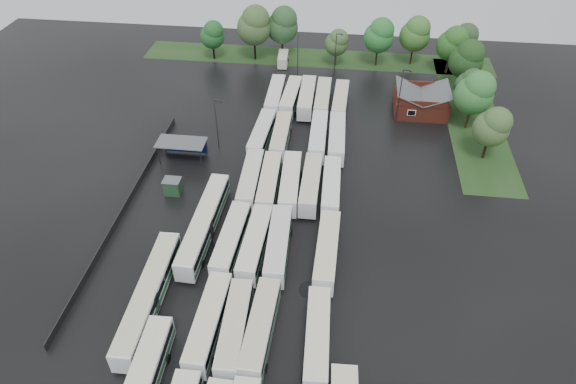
# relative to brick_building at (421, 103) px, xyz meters

# --- Properties ---
(ground) EXTENTS (160.00, 160.00, 0.00)m
(ground) POSITION_rel_brick_building_xyz_m (-24.00, -42.77, -1.87)
(ground) COLOR black
(ground) RESTS_ON ground
(brick_building) EXTENTS (10.07, 8.60, 5.39)m
(brick_building) POSITION_rel_brick_building_xyz_m (0.00, 0.00, 0.00)
(brick_building) COLOR maroon
(brick_building) RESTS_ON ground
(wash_shed) EXTENTS (8.20, 4.20, 3.58)m
(wash_shed) POSITION_rel_brick_building_xyz_m (-41.20, -20.74, 1.12)
(wash_shed) COLOR #2D2D30
(wash_shed) RESTS_ON ground
(utility_hut) EXTENTS (2.70, 2.20, 2.62)m
(utility_hut) POSITION_rel_brick_building_xyz_m (-40.20, -30.17, -0.55)
(utility_hut) COLOR #1E3F23
(utility_hut) RESTS_ON ground
(grass_strip_north) EXTENTS (80.00, 10.00, 0.01)m
(grass_strip_north) POSITION_rel_brick_building_xyz_m (-22.00, 22.03, -1.86)
(grass_strip_north) COLOR #203D17
(grass_strip_north) RESTS_ON ground
(grass_strip_east) EXTENTS (10.00, 50.00, 0.01)m
(grass_strip_east) POSITION_rel_brick_building_xyz_m (10.00, 0.03, -1.86)
(grass_strip_east) COLOR #203D17
(grass_strip_east) RESTS_ON ground
(west_fence) EXTENTS (0.10, 50.00, 1.20)m
(west_fence) POSITION_rel_brick_building_xyz_m (-46.20, -34.77, -1.27)
(west_fence) COLOR #2D2D30
(west_fence) RESTS_ON ground
(bus_r1c0) EXTENTS (2.95, 12.91, 3.58)m
(bus_r1c0) POSITION_rel_brick_building_xyz_m (-28.24, -54.92, 0.10)
(bus_r1c0) COLOR white
(bus_r1c0) RESTS_ON ground
(bus_r1c1) EXTENTS (3.13, 12.53, 3.46)m
(bus_r1c1) POSITION_rel_brick_building_xyz_m (-25.10, -55.36, 0.04)
(bus_r1c1) COLOR white
(bus_r1c1) RESTS_ON ground
(bus_r1c2) EXTENTS (3.07, 12.76, 3.53)m
(bus_r1c2) POSITION_rel_brick_building_xyz_m (-22.17, -55.00, 0.08)
(bus_r1c2) COLOR white
(bus_r1c2) RESTS_ON ground
(bus_r1c4) EXTENTS (3.12, 12.58, 3.48)m
(bus_r1c4) POSITION_rel_brick_building_xyz_m (-15.61, -55.44, 0.05)
(bus_r1c4) COLOR white
(bus_r1c4) RESTS_ON ground
(bus_r2c0) EXTENTS (3.24, 12.98, 3.59)m
(bus_r2c0) POSITION_rel_brick_building_xyz_m (-28.46, -41.35, 0.11)
(bus_r2c0) COLOR white
(bus_r2c0) RESTS_ON ground
(bus_r2c1) EXTENTS (3.10, 12.96, 3.59)m
(bus_r2c1) POSITION_rel_brick_building_xyz_m (-25.15, -41.60, 0.11)
(bus_r2c1) COLOR white
(bus_r2c1) RESTS_ON ground
(bus_r2c2) EXTENTS (3.26, 13.09, 3.62)m
(bus_r2c2) POSITION_rel_brick_building_xyz_m (-21.99, -41.47, 0.12)
(bus_r2c2) COLOR white
(bus_r2c2) RESTS_ON ground
(bus_r2c4) EXTENTS (2.98, 13.05, 3.62)m
(bus_r2c4) POSITION_rel_brick_building_xyz_m (-15.42, -41.82, 0.12)
(bus_r2c4) COLOR white
(bus_r2c4) RESTS_ON ground
(bus_r3c0) EXTENTS (3.16, 12.90, 3.57)m
(bus_r3c0) POSITION_rel_brick_building_xyz_m (-28.25, -27.82, 0.10)
(bus_r3c0) COLOR white
(bus_r3c0) RESTS_ON ground
(bus_r3c1) EXTENTS (3.15, 12.91, 3.57)m
(bus_r3c1) POSITION_rel_brick_building_xyz_m (-25.25, -28.16, 0.10)
(bus_r3c1) COLOR white
(bus_r3c1) RESTS_ON ground
(bus_r3c2) EXTENTS (3.37, 13.20, 3.64)m
(bus_r3c2) POSITION_rel_brick_building_xyz_m (-21.99, -27.92, 0.14)
(bus_r3c2) COLOR white
(bus_r3c2) RESTS_ON ground
(bus_r3c3) EXTENTS (2.75, 12.81, 3.56)m
(bus_r3c3) POSITION_rel_brick_building_xyz_m (-18.81, -27.79, 0.09)
(bus_r3c3) COLOR white
(bus_r3c3) RESTS_ON ground
(bus_r3c4) EXTENTS (2.91, 12.56, 3.48)m
(bus_r3c4) POSITION_rel_brick_building_xyz_m (-15.64, -28.06, 0.05)
(bus_r3c4) COLOR white
(bus_r3c4) RESTS_ON ground
(bus_r4c0) EXTENTS (3.35, 12.95, 3.57)m
(bus_r4c0) POSITION_rel_brick_building_xyz_m (-28.58, -14.66, 0.10)
(bus_r4c0) COLOR white
(bus_r4c0) RESTS_ON ground
(bus_r4c1) EXTENTS (2.78, 12.41, 3.45)m
(bus_r4c1) POSITION_rel_brick_building_xyz_m (-25.22, -14.72, 0.03)
(bus_r4c1) COLOR white
(bus_r4c1) RESTS_ON ground
(bus_r4c3) EXTENTS (2.99, 13.07, 3.63)m
(bus_r4c3) POSITION_rel_brick_building_xyz_m (-18.71, -14.17, 0.13)
(bus_r4c3) COLOR white
(bus_r4c3) RESTS_ON ground
(bus_r4c4) EXTENTS (3.09, 13.10, 3.63)m
(bus_r4c4) POSITION_rel_brick_building_xyz_m (-15.47, -14.35, 0.13)
(bus_r4c4) COLOR white
(bus_r4c4) RESTS_ON ground
(bus_r5c0) EXTENTS (2.93, 12.87, 3.57)m
(bus_r5c0) POSITION_rel_brick_building_xyz_m (-28.26, -0.66, 0.10)
(bus_r5c0) COLOR white
(bus_r5c0) RESTS_ON ground
(bus_r5c1) EXTENTS (3.24, 12.74, 3.52)m
(bus_r5c1) POSITION_rel_brick_building_xyz_m (-25.14, -0.61, 0.07)
(bus_r5c1) COLOR white
(bus_r5c1) RESTS_ON ground
(bus_r5c2) EXTENTS (2.95, 13.13, 3.65)m
(bus_r5c2) POSITION_rel_brick_building_xyz_m (-22.01, -0.57, 0.14)
(bus_r5c2) COLOR white
(bus_r5c2) RESTS_ON ground
(bus_r5c3) EXTENTS (2.71, 12.71, 3.54)m
(bus_r5c3) POSITION_rel_brick_building_xyz_m (-18.89, -0.55, 0.08)
(bus_r5c3) COLOR white
(bus_r5c3) RESTS_ON ground
(bus_r5c4) EXTENTS (3.00, 12.56, 3.48)m
(bus_r5c4) POSITION_rel_brick_building_xyz_m (-15.43, -0.97, 0.05)
(bus_r5c4) COLOR white
(bus_r5c4) RESTS_ON ground
(artic_bus_west_b) EXTENTS (3.18, 19.42, 3.59)m
(artic_bus_west_b) POSITION_rel_brick_building_xyz_m (-32.95, -38.61, 0.13)
(artic_bus_west_b) COLOR white
(artic_bus_west_b) RESTS_ON ground
(artic_bus_west_c) EXTENTS (3.07, 19.29, 3.57)m
(artic_bus_west_c) POSITION_rel_brick_building_xyz_m (-36.41, -52.05, 0.11)
(artic_bus_west_c) COLOR white
(artic_bus_west_c) RESTS_ON ground
(minibus) EXTENTS (2.46, 5.85, 2.51)m
(minibus) POSITION_rel_brick_building_xyz_m (-29.12, 17.65, -0.47)
(minibus) COLOR white
(minibus) RESTS_ON ground
(tree_north_0) EXTENTS (5.49, 5.49, 9.09)m
(tree_north_0) POSITION_rel_brick_building_xyz_m (-45.19, 18.71, 3.98)
(tree_north_0) COLOR black
(tree_north_0) RESTS_ON ground
(tree_north_1) EXTENTS (7.63, 7.63, 12.63)m
(tree_north_1) POSITION_rel_brick_building_xyz_m (-35.70, 19.57, 6.26)
(tree_north_1) COLOR black
(tree_north_1) RESTS_ON ground
(tree_north_2) EXTENTS (7.17, 7.17, 11.88)m
(tree_north_2) POSITION_rel_brick_building_xyz_m (-29.67, 21.86, 5.78)
(tree_north_2) COLOR #342312
(tree_north_2) RESTS_ON ground
(tree_north_3) EXTENTS (5.15, 5.15, 8.54)m
(tree_north_3) POSITION_rel_brick_building_xyz_m (-17.24, 18.66, 3.62)
(tree_north_3) COLOR #382A1F
(tree_north_3) RESTS_ON ground
(tree_north_4) EXTENTS (6.64, 6.64, 11.00)m
(tree_north_4) POSITION_rel_brick_building_xyz_m (-8.12, 19.86, 5.21)
(tree_north_4) COLOR #352519
(tree_north_4) RESTS_ON ground
(tree_north_5) EXTENTS (6.72, 6.72, 11.13)m
(tree_north_5) POSITION_rel_brick_building_xyz_m (-0.28, 21.54, 5.30)
(tree_north_5) COLOR black
(tree_north_5) RESTS_ON ground
(tree_north_6) EXTENTS (6.22, 6.22, 10.30)m
(tree_north_6) POSITION_rel_brick_building_xyz_m (9.97, 20.77, 4.76)
(tree_north_6) COLOR black
(tree_north_6) RESTS_ON ground
(tree_east_0) EXTENTS (5.99, 5.99, 9.91)m
(tree_east_0) POSITION_rel_brick_building_xyz_m (9.88, -14.47, 4.51)
(tree_east_0) COLOR black
(tree_east_0) RESTS_ON ground
(tree_east_1) EXTENTS (6.95, 6.95, 11.51)m
(tree_east_1) POSITION_rel_brick_building_xyz_m (8.34, -4.92, 5.54)
(tree_east_1) COLOR #342615
(tree_east_1) RESTS_ON ground
(tree_east_2) EXTENTS (5.29, 5.29, 8.77)m
(tree_east_2) POSITION_rel_brick_building_xyz_m (8.74, 1.86, 3.77)
(tree_east_2) COLOR black
(tree_east_2) RESTS_ON ground
(tree_east_3) EXTENTS (6.83, 6.83, 11.31)m
(tree_east_3) POSITION_rel_brick_building_xyz_m (9.00, 9.48, 5.41)
(tree_east_3) COLOR black
(tree_east_3) RESTS_ON ground
(tree_east_4) EXTENTS (6.46, 6.46, 10.69)m
(tree_east_4) POSITION_rel_brick_building_xyz_m (7.28, 17.85, 5.01)
(tree_east_4) COLOR #332617
(tree_east_4) RESTS_ON ground
(lamp_post_ne) EXTENTS (1.64, 0.32, 10.64)m
(lamp_post_ne) POSITION_rel_brick_building_xyz_m (-4.54, -4.07, 4.31)
(lamp_post_ne) COLOR #2D2D30
(lamp_post_ne) RESTS_ON ground
(lamp_post_nw) EXTENTS (1.48, 0.29, 9.59)m
(lamp_post_nw) POSITION_rel_brick_building_xyz_m (-35.83, -17.02, 3.70)
(lamp_post_nw) COLOR #2D2D30
(lamp_post_nw) RESTS_ON ground
(lamp_post_back_w) EXTENTS (1.46, 0.28, 9.48)m
(lamp_post_back_w) POSITION_rel_brick_building_xyz_m (-25.07, 12.04, 3.64)
(lamp_post_back_w) COLOR #2D2D30
(lamp_post_back_w) RESTS_ON ground
(lamp_post_back_e) EXTENTS (1.47, 0.29, 9.57)m
(lamp_post_back_e) POSITION_rel_brick_building_xyz_m (-17.20, 13.42, 3.69)
(lamp_post_back_e) COLOR #2D2D30
(lamp_post_back_e) RESTS_ON ground
(puddle_2) EXTENTS (6.52, 6.52, 0.01)m
(puddle_2) POSITION_rel_brick_building_xyz_m (-33.82, -42.28, -1.86)
(puddle_2) COLOR black
(puddle_2) RESTS_ON ground
(puddle_3) EXTENTS (3.02, 3.02, 0.01)m
(puddle_3) POSITION_rel_brick_building_xyz_m (-17.12, -47.04, -1.86)
(puddle_3) COLOR black
(puddle_3) RESTS_ON ground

